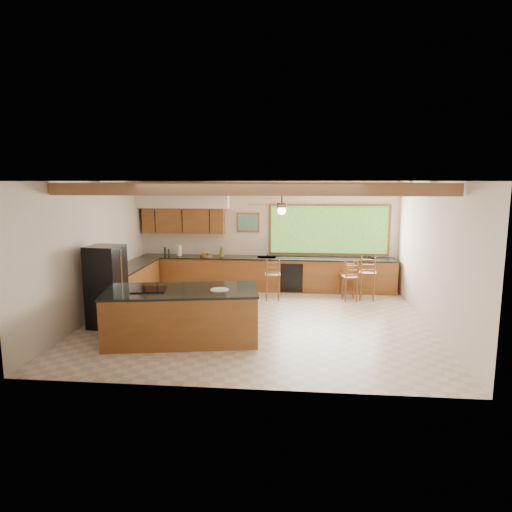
# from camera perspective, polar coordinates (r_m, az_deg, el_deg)

# --- Properties ---
(ground) EXTENTS (7.20, 7.20, 0.00)m
(ground) POSITION_cam_1_polar(r_m,az_deg,el_deg) (9.96, 0.08, -8.17)
(ground) COLOR beige
(ground) RESTS_ON ground
(room_shell) EXTENTS (7.27, 6.54, 3.02)m
(room_shell) POSITION_cam_1_polar(r_m,az_deg,el_deg) (10.20, -0.51, 4.93)
(room_shell) COLOR silver
(room_shell) RESTS_ON ground
(counter_run) EXTENTS (7.12, 3.10, 1.24)m
(counter_run) POSITION_cam_1_polar(r_m,az_deg,el_deg) (12.36, -2.59, -2.48)
(counter_run) COLOR brown
(counter_run) RESTS_ON ground
(island) EXTENTS (3.02, 1.80, 1.01)m
(island) POSITION_cam_1_polar(r_m,az_deg,el_deg) (8.82, -9.24, -7.27)
(island) COLOR brown
(island) RESTS_ON ground
(refrigerator) EXTENTS (0.73, 0.71, 1.70)m
(refrigerator) POSITION_cam_1_polar(r_m,az_deg,el_deg) (9.89, -18.19, -3.67)
(refrigerator) COLOR black
(refrigerator) RESTS_ON ground
(bar_stool_a) EXTENTS (0.42, 0.42, 1.08)m
(bar_stool_a) POSITION_cam_1_polar(r_m,az_deg,el_deg) (11.52, 2.07, -2.46)
(bar_stool_a) COLOR brown
(bar_stool_a) RESTS_ON ground
(bar_stool_b) EXTENTS (0.44, 0.44, 0.96)m
(bar_stool_b) POSITION_cam_1_polar(r_m,az_deg,el_deg) (12.17, 11.25, -2.34)
(bar_stool_b) COLOR brown
(bar_stool_b) RESTS_ON ground
(bar_stool_c) EXTENTS (0.42, 0.42, 1.02)m
(bar_stool_c) POSITION_cam_1_polar(r_m,az_deg,el_deg) (11.66, 11.70, -2.69)
(bar_stool_c) COLOR brown
(bar_stool_c) RESTS_ON ground
(bar_stool_d) EXTENTS (0.47, 0.47, 1.16)m
(bar_stool_d) POSITION_cam_1_polar(r_m,az_deg,el_deg) (11.87, 13.83, -2.16)
(bar_stool_d) COLOR brown
(bar_stool_d) RESTS_ON ground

